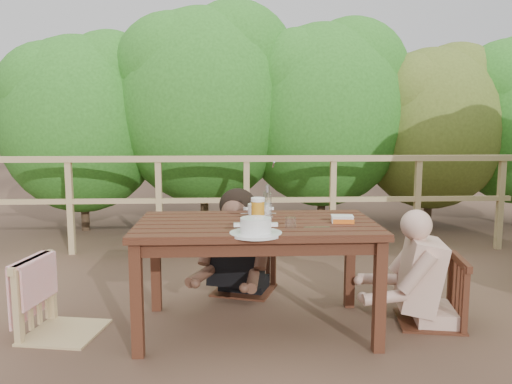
{
  "coord_description": "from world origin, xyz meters",
  "views": [
    {
      "loc": [
        -0.16,
        -3.16,
        1.34
      ],
      "look_at": [
        0.0,
        0.05,
        0.9
      ],
      "focal_mm": 35.41,
      "sensor_mm": 36.0,
      "label": 1
    }
  ],
  "objects_px": {
    "woman": "(244,212)",
    "beer_glass": "(258,211)",
    "chair_far": "(244,236)",
    "chair_right": "(432,261)",
    "soup_near": "(256,227)",
    "butter_tub": "(342,220)",
    "bread_roll": "(251,227)",
    "diner_right": "(437,231)",
    "tumbler": "(291,224)",
    "bottle": "(267,203)",
    "chair_left": "(62,264)",
    "soup_far": "(259,210)",
    "table": "(256,277)"
  },
  "relations": [
    {
      "from": "woman",
      "to": "beer_glass",
      "type": "height_order",
      "value": "woman"
    },
    {
      "from": "chair_far",
      "to": "chair_right",
      "type": "xyz_separation_m",
      "value": [
        1.23,
        -0.71,
        -0.02
      ]
    },
    {
      "from": "soup_near",
      "to": "butter_tub",
      "type": "relative_size",
      "value": 2.19
    },
    {
      "from": "bread_roll",
      "to": "diner_right",
      "type": "bearing_deg",
      "value": 14.95
    },
    {
      "from": "diner_right",
      "to": "tumbler",
      "type": "relative_size",
      "value": 16.29
    },
    {
      "from": "chair_right",
      "to": "diner_right",
      "type": "relative_size",
      "value": 0.68
    },
    {
      "from": "tumbler",
      "to": "butter_tub",
      "type": "height_order",
      "value": "tumbler"
    },
    {
      "from": "soup_near",
      "to": "bottle",
      "type": "bearing_deg",
      "value": 76.98
    },
    {
      "from": "tumbler",
      "to": "chair_left",
      "type": "bearing_deg",
      "value": 172.76
    },
    {
      "from": "diner_right",
      "to": "butter_tub",
      "type": "distance_m",
      "value": 0.68
    },
    {
      "from": "soup_far",
      "to": "butter_tub",
      "type": "relative_size",
      "value": 1.83
    },
    {
      "from": "soup_near",
      "to": "soup_far",
      "type": "relative_size",
      "value": 1.2
    },
    {
      "from": "table",
      "to": "diner_right",
      "type": "relative_size",
      "value": 1.19
    },
    {
      "from": "soup_near",
      "to": "bottle",
      "type": "height_order",
      "value": "bottle"
    },
    {
      "from": "table",
      "to": "woman",
      "type": "xyz_separation_m",
      "value": [
        -0.06,
        0.78,
        0.29
      ]
    },
    {
      "from": "chair_left",
      "to": "woman",
      "type": "relative_size",
      "value": 0.71
    },
    {
      "from": "diner_right",
      "to": "butter_tub",
      "type": "relative_size",
      "value": 9.17
    },
    {
      "from": "tumbler",
      "to": "butter_tub",
      "type": "relative_size",
      "value": 0.56
    },
    {
      "from": "chair_left",
      "to": "bottle",
      "type": "distance_m",
      "value": 1.36
    },
    {
      "from": "woman",
      "to": "beer_glass",
      "type": "bearing_deg",
      "value": 113.64
    },
    {
      "from": "soup_far",
      "to": "bottle",
      "type": "relative_size",
      "value": 1.05
    },
    {
      "from": "woman",
      "to": "bottle",
      "type": "bearing_deg",
      "value": 119.92
    },
    {
      "from": "soup_near",
      "to": "beer_glass",
      "type": "height_order",
      "value": "beer_glass"
    },
    {
      "from": "diner_right",
      "to": "beer_glass",
      "type": "height_order",
      "value": "diner_right"
    },
    {
      "from": "woman",
      "to": "beer_glass",
      "type": "distance_m",
      "value": 0.8
    },
    {
      "from": "bottle",
      "to": "bread_roll",
      "type": "bearing_deg",
      "value": -107.6
    },
    {
      "from": "butter_tub",
      "to": "table",
      "type": "bearing_deg",
      "value": -179.02
    },
    {
      "from": "chair_left",
      "to": "soup_far",
      "type": "distance_m",
      "value": 1.33
    },
    {
      "from": "chair_left",
      "to": "soup_near",
      "type": "relative_size",
      "value": 3.04
    },
    {
      "from": "butter_tub",
      "to": "chair_right",
      "type": "bearing_deg",
      "value": 15.43
    },
    {
      "from": "soup_near",
      "to": "bread_roll",
      "type": "height_order",
      "value": "soup_near"
    },
    {
      "from": "table",
      "to": "butter_tub",
      "type": "height_order",
      "value": "butter_tub"
    },
    {
      "from": "chair_right",
      "to": "soup_far",
      "type": "relative_size",
      "value": 3.4
    },
    {
      "from": "soup_near",
      "to": "tumbler",
      "type": "bearing_deg",
      "value": 30.87
    },
    {
      "from": "chair_left",
      "to": "woman",
      "type": "bearing_deg",
      "value": -45.72
    },
    {
      "from": "bread_roll",
      "to": "soup_near",
      "type": "bearing_deg",
      "value": -61.2
    },
    {
      "from": "soup_far",
      "to": "tumbler",
      "type": "xyz_separation_m",
      "value": [
        0.17,
        -0.48,
        -0.0
      ]
    },
    {
      "from": "soup_near",
      "to": "chair_far",
      "type": "bearing_deg",
      "value": 92.05
    },
    {
      "from": "soup_near",
      "to": "bottle",
      "type": "relative_size",
      "value": 1.26
    },
    {
      "from": "chair_left",
      "to": "diner_right",
      "type": "xyz_separation_m",
      "value": [
        2.44,
        0.06,
        0.17
      ]
    },
    {
      "from": "soup_far",
      "to": "beer_glass",
      "type": "xyz_separation_m",
      "value": [
        -0.02,
        -0.29,
        0.04
      ]
    },
    {
      "from": "chair_left",
      "to": "chair_right",
      "type": "height_order",
      "value": "chair_left"
    },
    {
      "from": "bottle",
      "to": "chair_left",
      "type": "bearing_deg",
      "value": -175.25
    },
    {
      "from": "chair_right",
      "to": "bread_roll",
      "type": "distance_m",
      "value": 1.3
    },
    {
      "from": "chair_right",
      "to": "woman",
      "type": "xyz_separation_m",
      "value": [
        -1.23,
        0.73,
        0.21
      ]
    },
    {
      "from": "diner_right",
      "to": "bread_roll",
      "type": "distance_m",
      "value": 1.29
    },
    {
      "from": "chair_far",
      "to": "bottle",
      "type": "xyz_separation_m",
      "value": [
        0.14,
        -0.67,
        0.37
      ]
    },
    {
      "from": "bread_roll",
      "to": "tumbler",
      "type": "xyz_separation_m",
      "value": [
        0.24,
        0.09,
        0.0
      ]
    },
    {
      "from": "chair_right",
      "to": "beer_glass",
      "type": "distance_m",
      "value": 1.22
    },
    {
      "from": "diner_right",
      "to": "butter_tub",
      "type": "bearing_deg",
      "value": 108.79
    }
  ]
}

